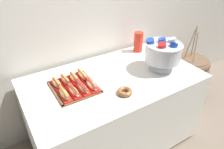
{
  "coord_description": "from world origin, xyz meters",
  "views": [
    {
      "loc": [
        -0.8,
        -1.26,
        1.74
      ],
      "look_at": [
        -0.02,
        -0.0,
        0.8
      ],
      "focal_mm": 33.61,
      "sensor_mm": 36.0,
      "label": 1
    }
  ],
  "objects": [
    {
      "name": "hot_dog_6",
      "position": [
        -0.3,
        0.12,
        0.8
      ],
      "size": [
        0.07,
        0.16,
        0.06
      ],
      "color": "#B21414",
      "rests_on": "serving_tray"
    },
    {
      "name": "donut",
      "position": [
        -0.04,
        -0.23,
        0.78
      ],
      "size": [
        0.12,
        0.12,
        0.04
      ],
      "color": "brown",
      "rests_on": "buffet_table"
    },
    {
      "name": "floor_vase",
      "position": [
        1.24,
        0.15,
        0.26
      ],
      "size": [
        0.55,
        0.55,
        0.93
      ],
      "color": "brown",
      "rests_on": "ground_plane"
    },
    {
      "name": "hot_dog_7",
      "position": [
        -0.23,
        0.12,
        0.8
      ],
      "size": [
        0.07,
        0.18,
        0.06
      ],
      "color": "red",
      "rests_on": "serving_tray"
    },
    {
      "name": "serving_tray",
      "position": [
        -0.34,
        0.04,
        0.77
      ],
      "size": [
        0.33,
        0.36,
        0.01
      ],
      "color": "brown",
      "rests_on": "buffet_table"
    },
    {
      "name": "hot_dog_4",
      "position": [
        -0.45,
        0.12,
        0.79
      ],
      "size": [
        0.07,
        0.15,
        0.06
      ],
      "color": "#B21414",
      "rests_on": "serving_tray"
    },
    {
      "name": "cup_stack",
      "position": [
        0.49,
        0.3,
        0.87
      ],
      "size": [
        0.09,
        0.09,
        0.21
      ],
      "color": "red",
      "rests_on": "buffet_table"
    },
    {
      "name": "hot_dog_5",
      "position": [
        -0.38,
        0.12,
        0.8
      ],
      "size": [
        0.06,
        0.16,
        0.06
      ],
      "color": "red",
      "rests_on": "serving_tray"
    },
    {
      "name": "back_wall",
      "position": [
        0.0,
        0.52,
        1.3
      ],
      "size": [
        6.0,
        0.1,
        2.6
      ],
      "primitive_type": "cube",
      "color": "silver",
      "rests_on": "ground_plane"
    },
    {
      "name": "hot_dog_1",
      "position": [
        -0.38,
        -0.04,
        0.79
      ],
      "size": [
        0.06,
        0.18,
        0.06
      ],
      "color": "red",
      "rests_on": "serving_tray"
    },
    {
      "name": "punch_bowl",
      "position": [
        0.45,
        -0.1,
        0.93
      ],
      "size": [
        0.32,
        0.32,
        0.29
      ],
      "color": "silver",
      "rests_on": "buffet_table"
    },
    {
      "name": "buffet_table",
      "position": [
        0.0,
        0.0,
        0.4
      ],
      "size": [
        1.49,
        0.85,
        0.76
      ],
      "color": "white",
      "rests_on": "ground_plane"
    },
    {
      "name": "hot_dog_2",
      "position": [
        -0.3,
        -0.04,
        0.8
      ],
      "size": [
        0.06,
        0.18,
        0.06
      ],
      "color": "red",
      "rests_on": "serving_tray"
    },
    {
      "name": "hot_dog_3",
      "position": [
        -0.23,
        -0.04,
        0.8
      ],
      "size": [
        0.08,
        0.18,
        0.06
      ],
      "color": "red",
      "rests_on": "serving_tray"
    },
    {
      "name": "hot_dog_0",
      "position": [
        -0.45,
        -0.04,
        0.8
      ],
      "size": [
        0.06,
        0.17,
        0.06
      ],
      "color": "red",
      "rests_on": "serving_tray"
    },
    {
      "name": "ground_plane",
      "position": [
        0.0,
        0.0,
        0.0
      ],
      "size": [
        10.0,
        10.0,
        0.0
      ],
      "primitive_type": "plane",
      "color": "#7A6B5B"
    }
  ]
}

